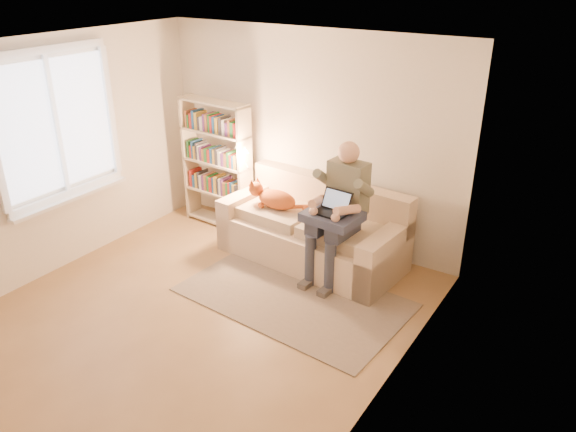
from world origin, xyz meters
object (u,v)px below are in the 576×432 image
Objects in this scene: person at (340,205)px; laptop at (335,208)px; sofa at (314,233)px; cat at (271,197)px; bookshelf at (217,158)px.

laptop is (0.02, -0.14, 0.02)m from person.
sofa is 6.21× the size of laptop.
bookshelf reaches higher than cat.
person is at bearing 101.09° from laptop.
cat is (-0.97, 0.10, -0.17)m from person.
bookshelf is (-1.99, 0.35, 0.06)m from person.
bookshelf reaches higher than sofa.
laptop is (0.99, -0.24, 0.19)m from cat.
person reaches higher than cat.
person is 0.14m from laptop.
bookshelf is at bearing 170.92° from laptop.
person is 2.03× the size of cat.
person is at bearing -1.32° from cat.
bookshelf is at bearing 170.98° from cat.
cat is (-0.53, -0.10, 0.37)m from sofa.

